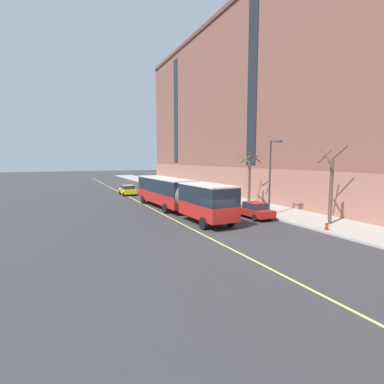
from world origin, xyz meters
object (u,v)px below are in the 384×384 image
(taxi_cab, at_px, (128,190))
(street_lamp, at_px, (272,170))
(city_bus, at_px, (177,193))
(parked_car_red_3, at_px, (254,210))
(street_tree_mid_block, at_px, (331,186))
(parked_car_navy_4, at_px, (162,186))
(street_tree_far_uptown, at_px, (249,177))
(parked_car_red_0, at_px, (179,191))
(fire_hydrant, at_px, (327,226))

(taxi_cab, height_order, street_lamp, street_lamp)
(taxi_cab, distance_m, street_lamp, 25.37)
(city_bus, relative_size, parked_car_red_3, 4.27)
(street_tree_mid_block, height_order, street_lamp, street_lamp)
(parked_car_navy_4, distance_m, taxi_cab, 8.01)
(city_bus, distance_m, street_tree_far_uptown, 9.54)
(parked_car_navy_4, bearing_deg, parked_car_red_3, -90.33)
(city_bus, distance_m, parked_car_red_3, 8.20)
(parked_car_red_0, xyz_separation_m, street_lamp, (1.95, -19.08, 3.76))
(taxi_cab, height_order, street_tree_far_uptown, street_tree_far_uptown)
(taxi_cab, relative_size, fire_hydrant, 6.06)
(taxi_cab, bearing_deg, street_tree_mid_block, -69.38)
(city_bus, height_order, fire_hydrant, city_bus)
(taxi_cab, relative_size, street_tree_far_uptown, 0.70)
(city_bus, xyz_separation_m, street_lamp, (7.42, -5.99, 2.53))
(street_lamp, bearing_deg, parked_car_red_0, 95.82)
(parked_car_navy_4, bearing_deg, city_bus, -104.76)
(taxi_cab, xyz_separation_m, fire_hydrant, (8.65, -30.29, -0.29))
(parked_car_red_0, bearing_deg, city_bus, -112.70)
(street_tree_mid_block, bearing_deg, parked_car_navy_4, 96.66)
(parked_car_red_3, xyz_separation_m, taxi_cab, (-6.82, 23.48, 0.00))
(parked_car_red_3, relative_size, taxi_cab, 1.02)
(parked_car_navy_4, bearing_deg, fire_hydrant, -87.21)
(parked_car_navy_4, height_order, street_tree_mid_block, street_tree_mid_block)
(parked_car_navy_4, distance_m, fire_hydrant, 34.26)
(city_bus, bearing_deg, parked_car_red_3, -47.31)
(street_tree_mid_block, relative_size, street_tree_far_uptown, 1.05)
(street_lamp, relative_size, fire_hydrant, 10.03)
(street_lamp, bearing_deg, street_tree_mid_block, -68.40)
(taxi_cab, bearing_deg, parked_car_red_0, -33.09)
(city_bus, height_order, parked_car_red_0, city_bus)
(taxi_cab, height_order, street_tree_mid_block, street_tree_mid_block)
(city_bus, bearing_deg, parked_car_red_0, 67.30)
(fire_hydrant, bearing_deg, parked_car_red_3, 105.05)
(parked_car_red_3, distance_m, fire_hydrant, 7.05)
(parked_car_red_0, xyz_separation_m, street_tree_far_uptown, (3.95, -12.68, 2.64))
(parked_car_red_0, relative_size, taxi_cab, 1.08)
(parked_car_red_3, distance_m, street_tree_far_uptown, 7.95)
(taxi_cab, distance_m, street_tree_far_uptown, 20.38)
(parked_car_red_3, bearing_deg, street_lamp, -0.96)
(parked_car_red_3, height_order, fire_hydrant, parked_car_red_3)
(parked_car_red_0, distance_m, street_tree_mid_block, 24.68)
(parked_car_red_3, bearing_deg, parked_car_red_0, 90.05)
(street_tree_far_uptown, bearing_deg, street_lamp, -107.38)
(parked_car_red_0, xyz_separation_m, fire_hydrant, (1.85, -25.85, -0.29))
(parked_car_red_3, bearing_deg, street_tree_mid_block, -52.52)
(fire_hydrant, bearing_deg, street_tree_far_uptown, 80.92)
(city_bus, xyz_separation_m, taxi_cab, (-1.32, 17.53, -1.24))
(parked_car_red_0, xyz_separation_m, taxi_cab, (-6.80, 4.43, -0.00))
(street_lamp, bearing_deg, taxi_cab, 110.40)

